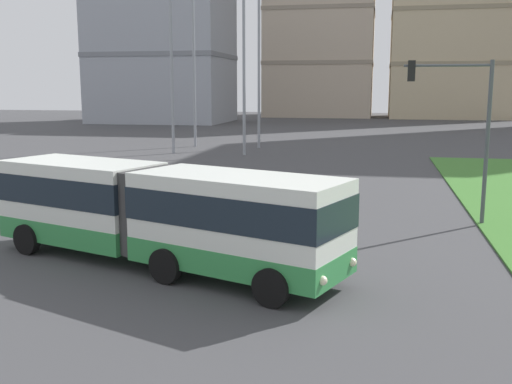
# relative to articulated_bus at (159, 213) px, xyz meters

# --- Properties ---
(articulated_bus) EXTENTS (11.91, 6.32, 3.00)m
(articulated_bus) POSITION_rel_articulated_bus_xyz_m (0.00, 0.00, 0.00)
(articulated_bus) COLOR silver
(articulated_bus) RESTS_ON ground
(traffic_light_far_right) EXTENTS (3.35, 0.28, 6.40)m
(traffic_light_far_right) POSITION_rel_articulated_bus_xyz_m (9.51, 7.78, 2.68)
(traffic_light_far_right) COLOR #474C51
(traffic_light_far_right) RESTS_ON ground
(apartment_tower_westcentre) EXTENTS (19.77, 17.44, 37.89)m
(apartment_tower_westcentre) POSITION_rel_articulated_bus_xyz_m (-4.86, 98.99, 17.31)
(apartment_tower_westcentre) COLOR #C6B299
(apartment_tower_westcentre) RESTS_ON ground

